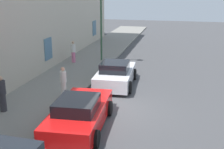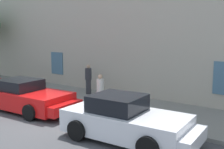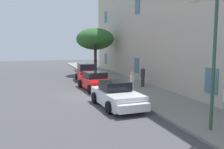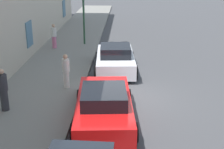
{
  "view_description": "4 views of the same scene",
  "coord_description": "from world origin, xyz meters",
  "px_view_note": "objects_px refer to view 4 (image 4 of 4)",
  "views": [
    {
      "loc": [
        -12.91,
        -2.91,
        5.72
      ],
      "look_at": [
        2.29,
        0.74,
        1.05
      ],
      "focal_mm": 47.27,
      "sensor_mm": 36.0,
      "label": 1
    },
    {
      "loc": [
        8.47,
        -6.56,
        3.55
      ],
      "look_at": [
        1.8,
        2.5,
        1.88
      ],
      "focal_mm": 43.32,
      "sensor_mm": 36.0,
      "label": 2
    },
    {
      "loc": [
        17.58,
        -3.95,
        3.8
      ],
      "look_at": [
        2.5,
        0.88,
        1.82
      ],
      "focal_mm": 40.18,
      "sensor_mm": 36.0,
      "label": 3
    },
    {
      "loc": [
        -12.77,
        0.27,
        5.66
      ],
      "look_at": [
        -0.61,
        0.82,
        1.3
      ],
      "focal_mm": 50.46,
      "sensor_mm": 36.0,
      "label": 4
    }
  ],
  "objects_px": {
    "sportscar_red_lead": "(104,104)",
    "sportscar_yellow_flank": "(115,59)",
    "pedestrian_bystander": "(54,36)",
    "pedestrian_admiring": "(66,71)",
    "pedestrian_strolling": "(3,90)"
  },
  "relations": [
    {
      "from": "sportscar_red_lead",
      "to": "sportscar_yellow_flank",
      "type": "height_order",
      "value": "sportscar_yellow_flank"
    },
    {
      "from": "pedestrian_admiring",
      "to": "pedestrian_bystander",
      "type": "xyz_separation_m",
      "value": [
        7.06,
        2.11,
        0.02
      ]
    },
    {
      "from": "pedestrian_admiring",
      "to": "sportscar_yellow_flank",
      "type": "bearing_deg",
      "value": -35.83
    },
    {
      "from": "pedestrian_bystander",
      "to": "pedestrian_admiring",
      "type": "bearing_deg",
      "value": -163.34
    },
    {
      "from": "pedestrian_bystander",
      "to": "sportscar_red_lead",
      "type": "bearing_deg",
      "value": -157.68
    },
    {
      "from": "sportscar_red_lead",
      "to": "pedestrian_strolling",
      "type": "xyz_separation_m",
      "value": [
        0.34,
        3.93,
        0.38
      ]
    },
    {
      "from": "sportscar_yellow_flank",
      "to": "pedestrian_bystander",
      "type": "xyz_separation_m",
      "value": [
        4.08,
        4.27,
        0.33
      ]
    },
    {
      "from": "pedestrian_bystander",
      "to": "sportscar_yellow_flank",
      "type": "bearing_deg",
      "value": -133.66
    },
    {
      "from": "sportscar_red_lead",
      "to": "pedestrian_admiring",
      "type": "height_order",
      "value": "pedestrian_admiring"
    },
    {
      "from": "sportscar_red_lead",
      "to": "pedestrian_admiring",
      "type": "xyz_separation_m",
      "value": [
        2.83,
        1.95,
        0.33
      ]
    },
    {
      "from": "sportscar_yellow_flank",
      "to": "pedestrian_bystander",
      "type": "relative_size",
      "value": 2.87
    },
    {
      "from": "sportscar_yellow_flank",
      "to": "sportscar_red_lead",
      "type": "bearing_deg",
      "value": 177.92
    },
    {
      "from": "sportscar_yellow_flank",
      "to": "pedestrian_bystander",
      "type": "distance_m",
      "value": 5.91
    },
    {
      "from": "pedestrian_strolling",
      "to": "pedestrian_bystander",
      "type": "height_order",
      "value": "pedestrian_strolling"
    },
    {
      "from": "pedestrian_admiring",
      "to": "pedestrian_strolling",
      "type": "relative_size",
      "value": 0.94
    }
  ]
}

